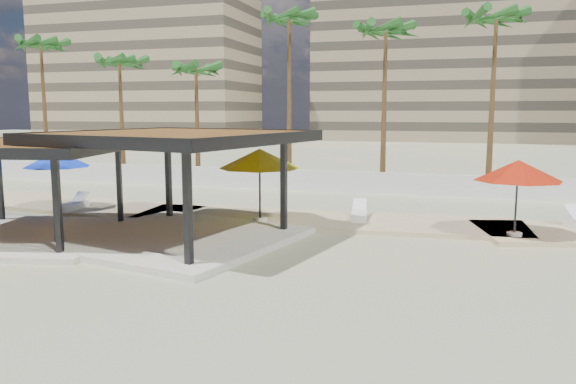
{
  "coord_description": "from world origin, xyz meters",
  "views": [
    {
      "loc": [
        7.25,
        -15.23,
        4.57
      ],
      "look_at": [
        0.88,
        5.84,
        1.4
      ],
      "focal_mm": 35.0,
      "sensor_mm": 36.0,
      "label": 1
    }
  ],
  "objects_px": {
    "pavilion_central": "(176,176)",
    "lounger_a": "(72,206)",
    "umbrella_c": "(518,171)",
    "pavilion_west": "(24,181)",
    "lounger_b": "(359,215)"
  },
  "relations": [
    {
      "from": "umbrella_c",
      "to": "lounger_a",
      "type": "relative_size",
      "value": 1.82
    },
    {
      "from": "pavilion_west",
      "to": "pavilion_central",
      "type": "bearing_deg",
      "value": 0.94
    },
    {
      "from": "pavilion_central",
      "to": "pavilion_west",
      "type": "height_order",
      "value": "pavilion_central"
    },
    {
      "from": "pavilion_west",
      "to": "umbrella_c",
      "type": "height_order",
      "value": "pavilion_west"
    },
    {
      "from": "pavilion_central",
      "to": "lounger_a",
      "type": "relative_size",
      "value": 4.86
    },
    {
      "from": "pavilion_west",
      "to": "umbrella_c",
      "type": "relative_size",
      "value": 2.4
    },
    {
      "from": "pavilion_west",
      "to": "lounger_a",
      "type": "height_order",
      "value": "pavilion_west"
    },
    {
      "from": "pavilion_central",
      "to": "lounger_b",
      "type": "xyz_separation_m",
      "value": [
        5.6,
        5.15,
        -1.97
      ]
    },
    {
      "from": "pavilion_central",
      "to": "pavilion_west",
      "type": "bearing_deg",
      "value": -154.81
    },
    {
      "from": "pavilion_central",
      "to": "umbrella_c",
      "type": "xyz_separation_m",
      "value": [
        11.44,
        3.55,
        0.19
      ]
    },
    {
      "from": "pavilion_central",
      "to": "lounger_a",
      "type": "distance_m",
      "value": 8.26
    },
    {
      "from": "lounger_a",
      "to": "lounger_b",
      "type": "xyz_separation_m",
      "value": [
        12.78,
        1.56,
        0.0
      ]
    },
    {
      "from": "pavilion_central",
      "to": "pavilion_west",
      "type": "relative_size",
      "value": 1.11
    },
    {
      "from": "pavilion_central",
      "to": "lounger_b",
      "type": "distance_m",
      "value": 7.86
    },
    {
      "from": "umbrella_c",
      "to": "lounger_a",
      "type": "bearing_deg",
      "value": 179.87
    }
  ]
}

